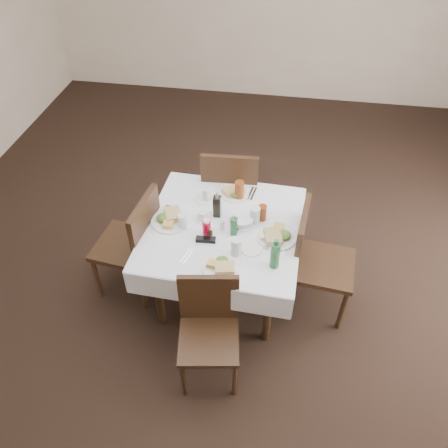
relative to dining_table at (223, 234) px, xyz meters
name	(u,v)px	position (x,y,z in m)	size (l,w,h in m)	color
ground_plane	(224,269)	(-0.03, 0.22, -0.67)	(7.00, 7.00, 0.00)	black
room_shell	(224,98)	(-0.03, 0.22, 1.04)	(6.04, 7.04, 2.80)	beige
dining_table	(223,234)	(0.00, 0.00, 0.00)	(1.24, 1.24, 0.76)	black
chair_north	(230,189)	(-0.04, 0.67, -0.09)	(0.51, 0.51, 1.03)	black
chair_south	(209,323)	(0.01, -0.71, -0.17)	(0.47, 0.47, 0.87)	black
chair_east	(313,256)	(0.71, -0.02, -0.11)	(0.51, 0.51, 0.99)	black
chair_west	(135,240)	(-0.71, -0.08, -0.10)	(0.53, 0.53, 1.00)	black
meal_north	(234,193)	(0.03, 0.39, 0.11)	(0.24, 0.24, 0.05)	white
meal_south	(221,266)	(0.05, -0.43, 0.11)	(0.26, 0.26, 0.06)	white
meal_east	(277,236)	(0.42, -0.07, 0.12)	(0.30, 0.30, 0.07)	white
meal_west	(170,219)	(-0.42, -0.01, 0.11)	(0.29, 0.29, 0.06)	white
side_plate_a	(204,199)	(-0.20, 0.29, 0.10)	(0.16, 0.16, 0.01)	white
side_plate_b	(251,249)	(0.24, -0.22, 0.10)	(0.15, 0.15, 0.01)	white
water_n	(207,195)	(-0.18, 0.28, 0.15)	(0.06, 0.06, 0.12)	silver
water_s	(236,247)	(0.14, -0.27, 0.16)	(0.08, 0.08, 0.14)	silver
water_e	(255,215)	(0.23, 0.08, 0.16)	(0.08, 0.08, 0.14)	silver
water_w	(182,221)	(-0.30, -0.07, 0.15)	(0.07, 0.07, 0.13)	silver
iced_tea_a	(239,190)	(0.08, 0.36, 0.17)	(0.08, 0.08, 0.16)	maroon
iced_tea_b	(262,213)	(0.28, 0.12, 0.16)	(0.07, 0.07, 0.14)	maroon
bread_basket	(242,221)	(0.14, 0.05, 0.12)	(0.20, 0.20, 0.07)	silver
oil_cruet_dark	(217,206)	(-0.07, 0.11, 0.19)	(0.06, 0.06, 0.24)	black
oil_cruet_green	(234,226)	(0.09, -0.07, 0.17)	(0.05, 0.05, 0.20)	#226631
ketchup_bottle	(207,227)	(-0.11, -0.10, 0.15)	(0.06, 0.06, 0.14)	#B50720
salt_shaker	(222,226)	(0.00, -0.04, 0.13)	(0.04, 0.04, 0.08)	white
pepper_shaker	(211,232)	(-0.08, -0.12, 0.13)	(0.03, 0.03, 0.07)	#382917
coffee_mug	(203,216)	(-0.17, 0.04, 0.13)	(0.12, 0.12, 0.09)	white
sunglasses	(206,240)	(-0.10, -0.18, 0.11)	(0.15, 0.06, 0.03)	black
green_bottle	(275,255)	(0.42, -0.34, 0.20)	(0.07, 0.07, 0.25)	#226631
sugar_caddy	(266,237)	(0.33, -0.09, 0.11)	(0.10, 0.07, 0.04)	white
cutlery_n	(252,194)	(0.17, 0.42, 0.09)	(0.07, 0.18, 0.01)	silver
cutlery_s	(187,256)	(-0.21, -0.36, 0.09)	(0.08, 0.16, 0.01)	silver
cutlery_e	(275,249)	(0.41, -0.19, 0.09)	(0.17, 0.07, 0.01)	silver
cutlery_w	(174,209)	(-0.42, 0.12, 0.09)	(0.17, 0.09, 0.01)	silver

